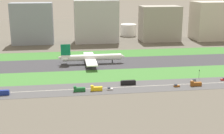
% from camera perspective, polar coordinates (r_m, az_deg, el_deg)
% --- Properties ---
extents(ground_plane, '(800.00, 800.00, 0.00)m').
position_cam_1_polar(ground_plane, '(302.20, 0.79, 0.76)').
color(ground_plane, '#5B564C').
extents(runway, '(280.00, 46.00, 0.10)m').
position_cam_1_polar(runway, '(302.19, 0.79, 0.77)').
color(runway, '#38383D').
rests_on(runway, ground_plane).
extents(grass_median_north, '(280.00, 36.00, 0.10)m').
position_cam_1_polar(grass_median_north, '(341.63, -0.28, 2.46)').
color(grass_median_north, '#3D7A33').
rests_on(grass_median_north, ground_plane).
extents(grass_median_south, '(280.00, 36.00, 0.10)m').
position_cam_1_polar(grass_median_south, '(263.23, 2.17, -1.43)').
color(grass_median_south, '#427F38').
rests_on(grass_median_south, ground_plane).
extents(highway, '(280.00, 28.00, 0.10)m').
position_cam_1_polar(highway, '(233.31, 3.57, -3.65)').
color(highway, '#4C4C4F').
rests_on(highway, ground_plane).
extents(highway_centerline, '(266.00, 0.50, 0.01)m').
position_cam_1_polar(highway_centerline, '(233.29, 3.57, -3.64)').
color(highway_centerline, silver).
rests_on(highway_centerline, highway).
extents(airliner, '(65.00, 56.00, 19.70)m').
position_cam_1_polar(airliner, '(297.93, -4.01, 1.75)').
color(airliner, white).
rests_on(airliner, runway).
extents(truck_1, '(8.40, 2.50, 4.00)m').
position_cam_1_polar(truck_1, '(224.33, -2.94, -3.98)').
color(truck_1, yellow).
rests_on(truck_1, highway).
extents(car_1, '(4.40, 1.80, 2.00)m').
position_cam_1_polar(car_1, '(225.61, -0.44, -4.05)').
color(car_1, silver).
rests_on(car_1, highway).
extents(car_4, '(4.40, 1.80, 2.00)m').
position_cam_1_polar(car_4, '(237.37, 11.78, -3.39)').
color(car_4, brown).
rests_on(car_4, highway).
extents(bus_1, '(11.60, 2.50, 3.50)m').
position_cam_1_polar(bus_1, '(237.13, 3.00, -2.88)').
color(bus_1, black).
rests_on(bus_1, highway).
extents(bus_0, '(11.60, 2.50, 3.50)m').
position_cam_1_polar(bus_0, '(228.57, -19.83, -4.49)').
color(bus_0, navy).
rests_on(bus_0, highway).
extents(truck_0, '(8.40, 2.50, 4.00)m').
position_cam_1_polar(truck_0, '(242.59, 15.15, -3.02)').
color(truck_0, brown).
rests_on(truck_0, highway).
extents(car_3, '(4.40, 1.80, 2.00)m').
position_cam_1_polar(car_3, '(252.56, 14.81, -2.45)').
color(car_3, '#99999E').
rests_on(car_3, highway).
extents(car_2, '(4.40, 1.80, 2.00)m').
position_cam_1_polar(car_2, '(263.30, 19.90, -2.15)').
color(car_2, '#B2191E').
rests_on(car_2, highway).
extents(truck_2, '(8.40, 2.50, 4.00)m').
position_cam_1_polar(truck_2, '(223.65, -6.09, -4.11)').
color(truck_2, '#19662D').
rests_on(truck_2, highway).
extents(traffic_light, '(0.36, 0.50, 7.20)m').
position_cam_1_polar(traffic_light, '(261.67, 15.77, -1.14)').
color(traffic_light, '#4C4C51').
rests_on(traffic_light, highway).
extents(terminal_building, '(51.54, 24.57, 51.88)m').
position_cam_1_polar(terminal_building, '(408.54, -14.46, 7.77)').
color(terminal_building, gray).
rests_on(terminal_building, ground_plane).
extents(hangar_building, '(56.52, 29.01, 54.66)m').
position_cam_1_polar(hangar_building, '(407.63, -2.94, 8.40)').
color(hangar_building, '#B2B2B7').
rests_on(hangar_building, ground_plane).
extents(office_tower, '(52.01, 31.48, 46.18)m').
position_cam_1_polar(office_tower, '(424.55, 8.77, 7.94)').
color(office_tower, '#9E998E').
rests_on(office_tower, ground_plane).
extents(cargo_warehouse, '(58.45, 39.09, 51.32)m').
position_cam_1_polar(cargo_warehouse, '(452.77, 18.32, 8.13)').
color(cargo_warehouse, beige).
rests_on(cargo_warehouse, ground_plane).
extents(fuel_tank_west, '(23.21, 23.21, 12.90)m').
position_cam_1_polar(fuel_tank_west, '(453.91, -5.29, 6.39)').
color(fuel_tank_west, silver).
rests_on(fuel_tank_west, ground_plane).
extents(fuel_tank_centre, '(22.68, 22.68, 15.63)m').
position_cam_1_polar(fuel_tank_centre, '(456.60, -1.04, 6.68)').
color(fuel_tank_centre, silver).
rests_on(fuel_tank_centre, ground_plane).
extents(fuel_tank_east, '(23.68, 23.68, 16.96)m').
position_cam_1_polar(fuel_tank_east, '(461.66, 3.03, 6.84)').
color(fuel_tank_east, silver).
rests_on(fuel_tank_east, ground_plane).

